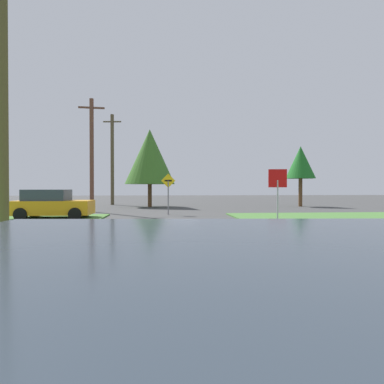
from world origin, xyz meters
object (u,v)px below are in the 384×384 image
object	(u,v)px
utility_pole_mid	(92,154)
oak_tree_left	(150,157)
parked_car_near_building	(52,204)
stop_sign	(278,186)
utility_pole_near	(3,88)
pine_tree_center	(301,163)
utility_pole_far	(112,159)
direction_sign	(168,189)

from	to	relation	value
utility_pole_mid	oak_tree_left	size ratio (longest dim) A/B	1.16
parked_car_near_building	oak_tree_left	xyz separation A→B (m)	(4.88, 11.42, 3.68)
oak_tree_left	parked_car_near_building	bearing A→B (deg)	-113.15
stop_sign	utility_pole_near	world-z (taller)	utility_pole_near
utility_pole_near	pine_tree_center	xyz separation A→B (m)	(17.33, 19.37, -0.70)
parked_car_near_building	utility_pole_mid	distance (m)	6.49
stop_sign	utility_pole_far	xyz separation A→B (m)	(-9.98, 20.14, 2.83)
parked_car_near_building	utility_pole_far	size ratio (longest dim) A/B	0.45
parked_car_near_building	utility_pole_far	distance (m)	15.92
utility_pole_near	parked_car_near_building	bearing A→B (deg)	98.58
parked_car_near_building	utility_pole_far	world-z (taller)	utility_pole_far
direction_sign	oak_tree_left	world-z (taller)	oak_tree_left
direction_sign	utility_pole_near	bearing A→B (deg)	-114.93
parked_car_near_building	oak_tree_left	size ratio (longest dim) A/B	0.59
stop_sign	utility_pole_far	size ratio (longest dim) A/B	0.28
parked_car_near_building	pine_tree_center	distance (m)	21.80
parked_car_near_building	utility_pole_mid	size ratio (longest dim) A/B	0.51
utility_pole_mid	pine_tree_center	xyz separation A→B (m)	(17.59, 5.43, -0.13)
utility_pole_near	direction_sign	size ratio (longest dim) A/B	3.48
stop_sign	oak_tree_left	size ratio (longest dim) A/B	0.36
stop_sign	pine_tree_center	size ratio (longest dim) A/B	0.46
utility_pole_mid	oak_tree_left	world-z (taller)	utility_pole_mid
utility_pole_near	oak_tree_left	distance (m)	20.21
pine_tree_center	utility_pole_far	bearing A→B (deg)	165.61
utility_pole_near	oak_tree_left	world-z (taller)	utility_pole_near
utility_pole_near	oak_tree_left	xyz separation A→B (m)	(3.61, 19.89, -0.22)
utility_pole_far	pine_tree_center	world-z (taller)	utility_pole_far
stop_sign	utility_pole_near	distance (m)	10.81
utility_pole_far	direction_sign	bearing A→B (deg)	-67.47
utility_pole_near	utility_pole_far	xyz separation A→B (m)	(-0.27, 23.88, -0.09)
oak_tree_left	pine_tree_center	xyz separation A→B (m)	(13.72, -0.52, -0.48)
stop_sign	utility_pole_mid	bearing A→B (deg)	-34.63
utility_pole_near	pine_tree_center	bearing A→B (deg)	48.19
utility_pole_mid	direction_sign	world-z (taller)	utility_pole_mid
pine_tree_center	stop_sign	bearing A→B (deg)	-115.97
utility_pole_near	utility_pole_mid	distance (m)	13.96
utility_pole_mid	direction_sign	xyz separation A→B (m)	(5.36, -2.99, -2.51)
parked_car_near_building	direction_sign	size ratio (longest dim) A/B	1.55
utility_pole_mid	utility_pole_near	bearing A→B (deg)	-88.91
utility_pole_near	utility_pole_mid	xyz separation A→B (m)	(-0.27, 13.94, -0.57)
direction_sign	stop_sign	bearing A→B (deg)	-57.36
stop_sign	direction_sign	distance (m)	8.57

